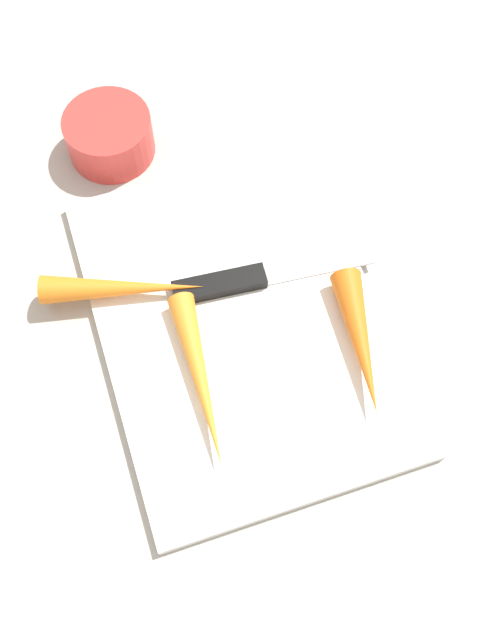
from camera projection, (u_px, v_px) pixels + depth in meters
The scene contains 7 objects.
ground_plane at pixel (240, 325), 0.70m from camera, with size 1.40×1.40×0.00m, color #ADA8A0.
cutting_board at pixel (240, 323), 0.69m from camera, with size 0.36×0.26×0.01m, color white.
knife at pixel (233, 282), 0.70m from camera, with size 0.04×0.20×0.01m.
carrot_medium at pixel (123, 288), 0.68m from camera, with size 0.03×0.03×0.15m, color orange.
carrot_longest at pixel (200, 379), 0.65m from camera, with size 0.03×0.03×0.17m, color orange.
carrot_shortest at pixel (361, 342), 0.66m from camera, with size 0.03×0.03×0.14m, color orange.
small_bowl at pixel (109, 136), 0.76m from camera, with size 0.09×0.09×0.05m, color red.
Camera 1 is at (-0.28, 0.09, 0.63)m, focal length 40.78 mm.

